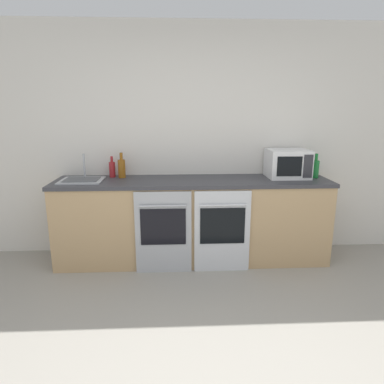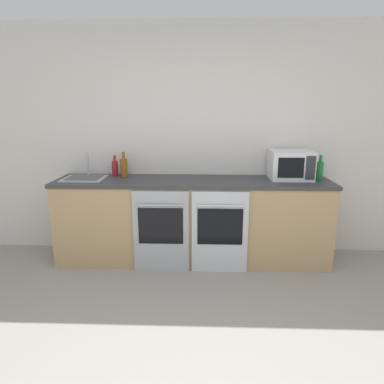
{
  "view_description": "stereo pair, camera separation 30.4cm",
  "coord_description": "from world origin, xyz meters",
  "px_view_note": "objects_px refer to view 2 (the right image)",
  "views": [
    {
      "loc": [
        -0.18,
        -1.69,
        1.68
      ],
      "look_at": [
        -0.01,
        1.94,
        0.78
      ],
      "focal_mm": 32.0,
      "sensor_mm": 36.0,
      "label": 1
    },
    {
      "loc": [
        0.12,
        -1.69,
        1.68
      ],
      "look_at": [
        -0.01,
        1.94,
        0.78
      ],
      "focal_mm": 32.0,
      "sensor_mm": 36.0,
      "label": 2
    }
  ],
  "objects_px": {
    "sink": "(85,178)",
    "oven_left": "(161,231)",
    "microwave": "(290,165)",
    "bottle_amber": "(124,167)",
    "bottle_green": "(320,170)",
    "oven_right": "(220,232)",
    "bottle_red": "(115,168)"
  },
  "relations": [
    {
      "from": "oven_right",
      "to": "bottle_red",
      "type": "relative_size",
      "value": 3.71
    },
    {
      "from": "oven_right",
      "to": "bottle_red",
      "type": "distance_m",
      "value": 1.41
    },
    {
      "from": "oven_left",
      "to": "sink",
      "type": "xyz_separation_m",
      "value": [
        -0.87,
        0.3,
        0.5
      ]
    },
    {
      "from": "bottle_red",
      "to": "oven_right",
      "type": "bearing_deg",
      "value": -23.17
    },
    {
      "from": "oven_left",
      "to": "oven_right",
      "type": "xyz_separation_m",
      "value": [
        0.61,
        0.0,
        0.0
      ]
    },
    {
      "from": "sink",
      "to": "bottle_green",
      "type": "bearing_deg",
      "value": 1.28
    },
    {
      "from": "bottle_red",
      "to": "bottle_amber",
      "type": "height_order",
      "value": "bottle_amber"
    },
    {
      "from": "bottle_green",
      "to": "bottle_red",
      "type": "distance_m",
      "value": 2.27
    },
    {
      "from": "bottle_green",
      "to": "oven_left",
      "type": "bearing_deg",
      "value": -167.89
    },
    {
      "from": "bottle_red",
      "to": "sink",
      "type": "bearing_deg",
      "value": -144.96
    },
    {
      "from": "oven_left",
      "to": "bottle_green",
      "type": "height_order",
      "value": "bottle_green"
    },
    {
      "from": "oven_right",
      "to": "bottle_red",
      "type": "height_order",
      "value": "bottle_red"
    },
    {
      "from": "sink",
      "to": "oven_left",
      "type": "bearing_deg",
      "value": -19.36
    },
    {
      "from": "microwave",
      "to": "oven_left",
      "type": "bearing_deg",
      "value": -163.68
    },
    {
      "from": "microwave",
      "to": "bottle_red",
      "type": "xyz_separation_m",
      "value": [
        -1.96,
        0.1,
        -0.06
      ]
    },
    {
      "from": "oven_right",
      "to": "bottle_green",
      "type": "height_order",
      "value": "bottle_green"
    },
    {
      "from": "oven_left",
      "to": "bottle_amber",
      "type": "xyz_separation_m",
      "value": [
        -0.47,
        0.47,
        0.59
      ]
    },
    {
      "from": "oven_right",
      "to": "microwave",
      "type": "xyz_separation_m",
      "value": [
        0.77,
        0.4,
        0.63
      ]
    },
    {
      "from": "bottle_amber",
      "to": "oven_right",
      "type": "bearing_deg",
      "value": -23.66
    },
    {
      "from": "oven_right",
      "to": "sink",
      "type": "distance_m",
      "value": 1.58
    },
    {
      "from": "oven_right",
      "to": "microwave",
      "type": "relative_size",
      "value": 1.95
    },
    {
      "from": "oven_left",
      "to": "oven_right",
      "type": "height_order",
      "value": "same"
    },
    {
      "from": "bottle_red",
      "to": "bottle_amber",
      "type": "bearing_deg",
      "value": -18.28
    },
    {
      "from": "microwave",
      "to": "bottle_amber",
      "type": "height_order",
      "value": "microwave"
    },
    {
      "from": "microwave",
      "to": "bottle_green",
      "type": "height_order",
      "value": "microwave"
    },
    {
      "from": "microwave",
      "to": "sink",
      "type": "distance_m",
      "value": 2.25
    },
    {
      "from": "microwave",
      "to": "bottle_red",
      "type": "height_order",
      "value": "microwave"
    },
    {
      "from": "oven_left",
      "to": "bottle_amber",
      "type": "distance_m",
      "value": 0.89
    },
    {
      "from": "oven_left",
      "to": "bottle_red",
      "type": "height_order",
      "value": "bottle_red"
    },
    {
      "from": "oven_right",
      "to": "microwave",
      "type": "bearing_deg",
      "value": 27.58
    },
    {
      "from": "microwave",
      "to": "bottle_green",
      "type": "distance_m",
      "value": 0.31
    },
    {
      "from": "oven_left",
      "to": "oven_right",
      "type": "relative_size",
      "value": 1.0
    }
  ]
}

